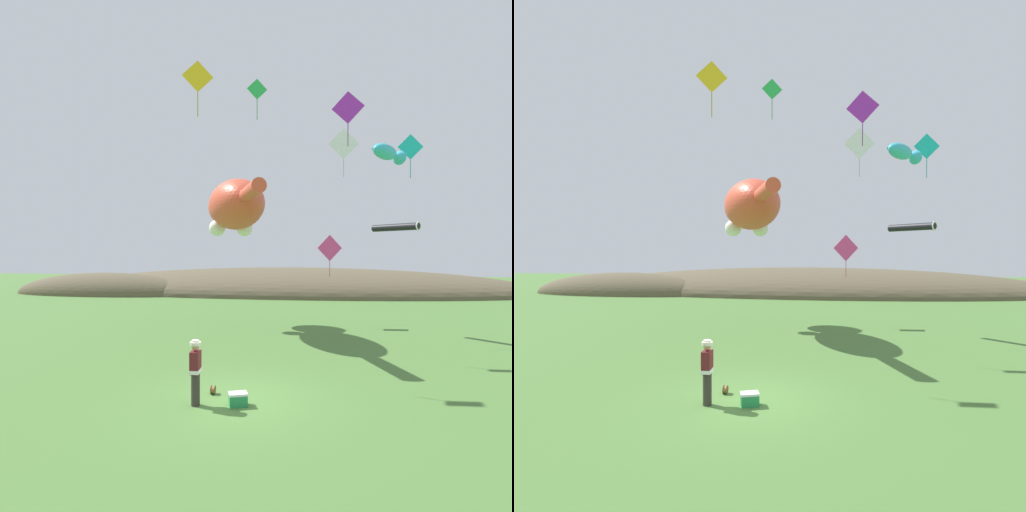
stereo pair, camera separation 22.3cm
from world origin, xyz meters
TOP-DOWN VIEW (x-y plane):
  - ground_plane at (0.00, 0.00)m, footprint 120.00×120.00m
  - distant_hill_ridge at (-2.13, 30.13)m, footprint 52.57×14.39m
  - festival_attendant at (-1.05, -0.53)m, footprint 0.30×0.43m
  - kite_spool at (-0.79, 0.38)m, footprint 0.12×0.25m
  - picnic_cooler at (0.10, -0.41)m, footprint 0.57×0.47m
  - kite_giant_cat at (-1.99, 10.03)m, footprint 4.49×9.54m
  - kite_fish_windsock at (5.39, 7.03)m, footprint 1.94×2.35m
  - kite_tube_streamer at (6.35, 9.99)m, footprint 2.14×2.06m
  - kite_diamond_violet at (3.53, 5.30)m, footprint 1.28×0.28m
  - kite_diamond_teal at (6.89, 9.30)m, footprint 1.24×0.14m
  - kite_diamond_green at (-0.34, 6.92)m, footprint 0.89×0.32m
  - kite_diamond_white at (3.71, 9.46)m, footprint 1.53×0.11m
  - kite_diamond_gold at (-2.07, 3.30)m, footprint 1.09×0.41m
  - kite_diamond_pink at (3.17, 12.17)m, footprint 1.41×0.57m

SIDE VIEW (x-z plane):
  - ground_plane at x=0.00m, z-range 0.00..0.00m
  - distant_hill_ridge at x=-2.13m, z-range -2.56..2.56m
  - kite_spool at x=-0.79m, z-range 0.00..0.25m
  - picnic_cooler at x=0.10m, z-range 0.00..0.36m
  - festival_attendant at x=-1.05m, z-range 0.07..1.84m
  - kite_diamond_pink at x=3.17m, z-range 3.18..5.59m
  - kite_tube_streamer at x=6.35m, z-range 5.20..5.64m
  - kite_giant_cat at x=-1.99m, z-range 5.08..8.10m
  - kite_fish_windsock at x=5.39m, z-range 8.12..8.86m
  - kite_diamond_teal at x=6.89m, z-range 8.20..10.34m
  - kite_diamond_white at x=3.71m, z-range 8.36..10.80m
  - kite_diamond_violet at x=3.53m, z-range 8.81..11.01m
  - kite_diamond_gold at x=-2.07m, z-range 9.57..11.62m
  - kite_diamond_green at x=-0.34m, z-range 10.57..12.41m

